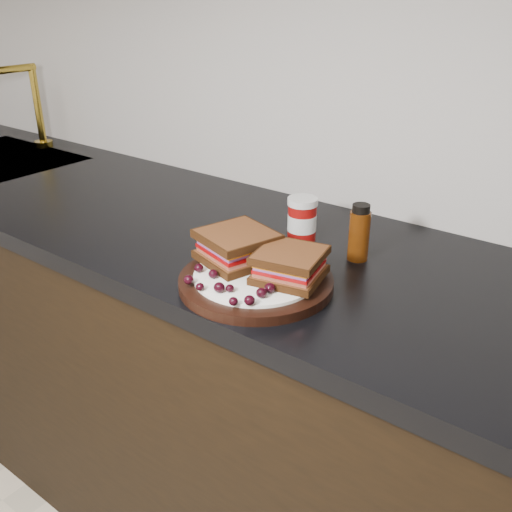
{
  "coord_description": "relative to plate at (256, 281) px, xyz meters",
  "views": [
    {
      "loc": [
        0.68,
        0.82,
        1.39
      ],
      "look_at": [
        0.13,
        1.54,
        0.96
      ],
      "focal_mm": 40.0,
      "sensor_mm": 36.0,
      "label": 1
    }
  ],
  "objects": [
    {
      "name": "grape_11",
      "position": [
        0.07,
        0.01,
        0.02
      ],
      "size": [
        0.02,
        0.02,
        0.02
      ],
      "primitive_type": "ellipsoid",
      "color": "black",
      "rests_on": "plate"
    },
    {
      "name": "oil_bottle",
      "position": [
        0.09,
        0.21,
        0.05
      ],
      "size": [
        0.05,
        0.05,
        0.11
      ],
      "primitive_type": "cylinder",
      "rotation": [
        0.0,
        0.0,
        -0.38
      ],
      "color": "#461F07",
      "rests_on": "countertop"
    },
    {
      "name": "grape_0",
      "position": [
        -0.09,
        -0.06,
        0.02
      ],
      "size": [
        0.02,
        0.02,
        0.02
      ],
      "primitive_type": "ellipsoid",
      "color": "black",
      "rests_on": "plate"
    },
    {
      "name": "condiment_jar",
      "position": [
        -0.05,
        0.23,
        0.04
      ],
      "size": [
        0.08,
        0.08,
        0.09
      ],
      "primitive_type": "cylinder",
      "rotation": [
        0.0,
        0.0,
        -0.27
      ],
      "color": "maroon",
      "rests_on": "countertop"
    },
    {
      "name": "grape_14",
      "position": [
        -0.07,
        0.05,
        0.02
      ],
      "size": [
        0.02,
        0.02,
        0.02
      ],
      "primitive_type": "ellipsoid",
      "color": "black",
      "rests_on": "plate"
    },
    {
      "name": "grape_17",
      "position": [
        -0.07,
        -0.01,
        0.02
      ],
      "size": [
        0.02,
        0.02,
        0.02
      ],
      "primitive_type": "ellipsoid",
      "color": "black",
      "rests_on": "plate"
    },
    {
      "name": "wall_back",
      "position": [
        -0.13,
        0.46,
        0.44
      ],
      "size": [
        4.0,
        0.01,
        2.7
      ],
      "primitive_type": "cube",
      "color": "beige",
      "rests_on": "ground_plane"
    },
    {
      "name": "grape_12",
      "position": [
        0.07,
        0.02,
        0.02
      ],
      "size": [
        0.02,
        0.02,
        0.02
      ],
      "primitive_type": "ellipsoid",
      "color": "black",
      "rests_on": "plate"
    },
    {
      "name": "grape_4",
      "position": [
        -0.01,
        -0.09,
        0.02
      ],
      "size": [
        0.02,
        0.02,
        0.02
      ],
      "primitive_type": "ellipsoid",
      "color": "black",
      "rests_on": "plate"
    },
    {
      "name": "grape_2",
      "position": [
        -0.07,
        -0.1,
        0.02
      ],
      "size": [
        0.02,
        0.02,
        0.02
      ],
      "primitive_type": "ellipsoid",
      "color": "black",
      "rests_on": "plate"
    },
    {
      "name": "grape_10",
      "position": [
        0.1,
        -0.01,
        0.02
      ],
      "size": [
        0.02,
        0.02,
        0.02
      ],
      "primitive_type": "ellipsoid",
      "color": "black",
      "rests_on": "plate"
    },
    {
      "name": "grape_16",
      "position": [
        -0.08,
        0.01,
        0.02
      ],
      "size": [
        0.02,
        0.02,
        0.02
      ],
      "primitive_type": "ellipsoid",
      "color": "black",
      "rests_on": "plate"
    },
    {
      "name": "grape_19",
      "position": [
        -0.07,
        0.03,
        0.02
      ],
      "size": [
        0.02,
        0.02,
        0.02
      ],
      "primitive_type": "ellipsoid",
      "color": "black",
      "rests_on": "plate"
    },
    {
      "name": "grape_9",
      "position": [
        0.06,
        -0.04,
        0.02
      ],
      "size": [
        0.02,
        0.02,
        0.02
      ],
      "primitive_type": "ellipsoid",
      "color": "black",
      "rests_on": "plate"
    },
    {
      "name": "grape_6",
      "position": [
        0.04,
        -0.11,
        0.02
      ],
      "size": [
        0.02,
        0.02,
        0.01
      ],
      "primitive_type": "ellipsoid",
      "color": "black",
      "rests_on": "plate"
    },
    {
      "name": "grape_5",
      "position": [
        0.0,
        -0.08,
        0.02
      ],
      "size": [
        0.01,
        0.01,
        0.01
      ],
      "primitive_type": "ellipsoid",
      "color": "black",
      "rests_on": "plate"
    },
    {
      "name": "grape_13",
      "position": [
        0.05,
        0.05,
        0.02
      ],
      "size": [
        0.02,
        0.02,
        0.02
      ],
      "primitive_type": "ellipsoid",
      "color": "black",
      "rests_on": "plate"
    },
    {
      "name": "faucet",
      "position": [
        -1.18,
        0.36,
        0.13
      ],
      "size": [
        0.06,
        0.22,
        0.28
      ],
      "primitive_type": null,
      "color": "#AB8A2A",
      "rests_on": "countertop"
    },
    {
      "name": "sandwich_right",
      "position": [
        0.06,
        0.02,
        0.04
      ],
      "size": [
        0.13,
        0.13,
        0.05
      ],
      "primitive_type": null,
      "rotation": [
        0.0,
        0.0,
        0.21
      ],
      "color": "brown",
      "rests_on": "plate"
    },
    {
      "name": "grape_18",
      "position": [
        -0.08,
        0.04,
        0.02
      ],
      "size": [
        0.02,
        0.02,
        0.02
      ],
      "primitive_type": "ellipsoid",
      "color": "black",
      "rests_on": "plate"
    },
    {
      "name": "plate",
      "position": [
        0.0,
        0.0,
        0.0
      ],
      "size": [
        0.28,
        0.28,
        0.02
      ],
      "primitive_type": "cylinder",
      "color": "black",
      "rests_on": "countertop"
    },
    {
      "name": "grape_3",
      "position": [
        -0.04,
        -0.11,
        0.02
      ],
      "size": [
        0.01,
        0.01,
        0.01
      ],
      "primitive_type": "ellipsoid",
      "color": "black",
      "rests_on": "plate"
    },
    {
      "name": "grape_7",
      "position": [
        0.06,
        -0.09,
        0.02
      ],
      "size": [
        0.02,
        0.02,
        0.02
      ],
      "primitive_type": "ellipsoid",
      "color": "black",
      "rests_on": "plate"
    },
    {
      "name": "grape_1",
      "position": [
        -0.05,
        -0.06,
        0.02
      ],
      "size": [
        0.02,
        0.02,
        0.02
      ],
      "primitive_type": "ellipsoid",
      "color": "black",
      "rests_on": "plate"
    },
    {
      "name": "sandwich_left",
      "position": [
        -0.06,
        0.02,
        0.04
      ],
      "size": [
        0.16,
        0.16,
        0.06
      ],
      "primitive_type": null,
      "rotation": [
        0.0,
        0.0,
        -0.29
      ],
      "color": "brown",
      "rests_on": "plate"
    },
    {
      "name": "grape_8",
      "position": [
        0.06,
        -0.06,
        0.02
      ],
      "size": [
        0.02,
        0.02,
        0.02
      ],
      "primitive_type": "ellipsoid",
      "color": "black",
      "rests_on": "plate"
    },
    {
      "name": "base_cabinets",
      "position": [
        -0.13,
        0.16,
        -0.48
      ],
      "size": [
        3.96,
        0.58,
        0.86
      ],
      "primitive_type": "cube",
      "color": "black",
      "rests_on": "ground_plane"
    },
    {
      "name": "grape_20",
      "position": [
        -0.05,
        -0.01,
        0.02
      ],
      "size": [
        0.02,
        0.02,
        0.02
      ],
      "primitive_type": "ellipsoid",
      "color": "black",
      "rests_on": "plate"
    },
    {
      "name": "grape_15",
      "position": [
        -0.06,
        0.02,
        0.02
      ],
      "size": [
        0.02,
        0.02,
        0.02
      ],
      "primitive_type": "ellipsoid",
      "color": "black",
      "rests_on": "plate"
    },
    {
      "name": "countertop",
      "position": [
        -0.13,
        0.16,
        -0.03
      ],
      "size": [
        3.98,
        0.6,
        0.04
      ],
      "primitive_type": "cube",
      "color": "black",
      "rests_on": "base_cabinets"
    }
  ]
}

